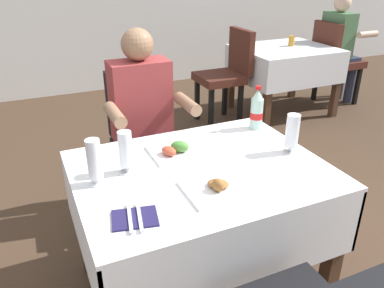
{
  "coord_description": "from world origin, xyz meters",
  "views": [
    {
      "loc": [
        -0.8,
        -1.24,
        1.62
      ],
      "look_at": [
        -0.12,
        0.28,
        0.82
      ],
      "focal_mm": 36.4,
      "sensor_mm": 36.0,
      "label": 1
    }
  ],
  "objects_px": {
    "chair_far_diner_seat": "(147,136)",
    "seated_diner_far": "(144,120)",
    "main_dining_table": "(200,198)",
    "plate_near_camera": "(215,188)",
    "beer_glass_left": "(126,152)",
    "background_dining_table": "(284,64)",
    "background_chair_right": "(334,58)",
    "beer_glass_middle": "(292,134)",
    "plate_far_diner": "(175,150)",
    "background_patron": "(340,44)",
    "cola_bottle_primary": "(257,110)",
    "napkin_cutlery_set": "(135,218)",
    "background_table_tumbler": "(291,41)",
    "beer_glass_right": "(95,163)",
    "background_chair_left": "(227,71)"
  },
  "relations": [
    {
      "from": "chair_far_diner_seat",
      "to": "seated_diner_far",
      "type": "bearing_deg",
      "value": -111.0
    },
    {
      "from": "seated_diner_far",
      "to": "main_dining_table",
      "type": "bearing_deg",
      "value": -86.71
    },
    {
      "from": "main_dining_table",
      "to": "plate_near_camera",
      "type": "relative_size",
      "value": 4.84
    },
    {
      "from": "beer_glass_left",
      "to": "background_dining_table",
      "type": "xyz_separation_m",
      "value": [
        2.31,
        1.96,
        -0.28
      ]
    },
    {
      "from": "background_dining_table",
      "to": "background_chair_right",
      "type": "distance_m",
      "value": 0.72
    },
    {
      "from": "beer_glass_middle",
      "to": "plate_far_diner",
      "type": "bearing_deg",
      "value": 157.71
    },
    {
      "from": "plate_far_diner",
      "to": "background_chair_right",
      "type": "xyz_separation_m",
      "value": [
        2.76,
        1.87,
        -0.2
      ]
    },
    {
      "from": "main_dining_table",
      "to": "background_patron",
      "type": "bearing_deg",
      "value": 36.71
    },
    {
      "from": "seated_diner_far",
      "to": "background_patron",
      "type": "relative_size",
      "value": 1.0
    },
    {
      "from": "cola_bottle_primary",
      "to": "napkin_cutlery_set",
      "type": "bearing_deg",
      "value": -147.94
    },
    {
      "from": "background_dining_table",
      "to": "background_table_tumbler",
      "type": "distance_m",
      "value": 0.26
    },
    {
      "from": "chair_far_diner_seat",
      "to": "seated_diner_far",
      "type": "xyz_separation_m",
      "value": [
        -0.04,
        -0.11,
        0.16
      ]
    },
    {
      "from": "beer_glass_middle",
      "to": "beer_glass_right",
      "type": "distance_m",
      "value": 0.95
    },
    {
      "from": "seated_diner_far",
      "to": "background_chair_left",
      "type": "distance_m",
      "value": 1.88
    },
    {
      "from": "beer_glass_right",
      "to": "beer_glass_middle",
      "type": "bearing_deg",
      "value": -5.29
    },
    {
      "from": "cola_bottle_primary",
      "to": "background_dining_table",
      "type": "relative_size",
      "value": 0.24
    },
    {
      "from": "beer_glass_right",
      "to": "background_dining_table",
      "type": "relative_size",
      "value": 0.21
    },
    {
      "from": "beer_glass_left",
      "to": "beer_glass_right",
      "type": "bearing_deg",
      "value": -162.09
    },
    {
      "from": "chair_far_diner_seat",
      "to": "background_patron",
      "type": "bearing_deg",
      "value": 23.87
    },
    {
      "from": "chair_far_diner_seat",
      "to": "background_chair_left",
      "type": "bearing_deg",
      "value": 43.8
    },
    {
      "from": "seated_diner_far",
      "to": "background_patron",
      "type": "xyz_separation_m",
      "value": [
        2.8,
        1.33,
        0.0
      ]
    },
    {
      "from": "main_dining_table",
      "to": "background_table_tumbler",
      "type": "height_order",
      "value": "background_table_tumbler"
    },
    {
      "from": "beer_glass_right",
      "to": "napkin_cutlery_set",
      "type": "xyz_separation_m",
      "value": [
        0.08,
        -0.31,
        -0.1
      ]
    },
    {
      "from": "background_dining_table",
      "to": "background_patron",
      "type": "distance_m",
      "value": 0.78
    },
    {
      "from": "plate_far_diner",
      "to": "beer_glass_left",
      "type": "xyz_separation_m",
      "value": [
        -0.27,
        -0.08,
        0.08
      ]
    },
    {
      "from": "main_dining_table",
      "to": "background_table_tumbler",
      "type": "xyz_separation_m",
      "value": [
        2.1,
        2.11,
        0.22
      ]
    },
    {
      "from": "cola_bottle_primary",
      "to": "background_chair_left",
      "type": "bearing_deg",
      "value": 65.9
    },
    {
      "from": "beer_glass_left",
      "to": "background_chair_right",
      "type": "relative_size",
      "value": 0.21
    },
    {
      "from": "plate_far_diner",
      "to": "background_table_tumbler",
      "type": "relative_size",
      "value": 2.09
    },
    {
      "from": "background_table_tumbler",
      "to": "plate_near_camera",
      "type": "bearing_deg",
      "value": -132.7
    },
    {
      "from": "background_patron",
      "to": "plate_far_diner",
      "type": "bearing_deg",
      "value": -146.33
    },
    {
      "from": "beer_glass_left",
      "to": "beer_glass_middle",
      "type": "height_order",
      "value": "same"
    },
    {
      "from": "plate_far_diner",
      "to": "cola_bottle_primary",
      "type": "relative_size",
      "value": 0.92
    },
    {
      "from": "background_chair_left",
      "to": "background_table_tumbler",
      "type": "distance_m",
      "value": 0.86
    },
    {
      "from": "cola_bottle_primary",
      "to": "background_patron",
      "type": "relative_size",
      "value": 0.2
    },
    {
      "from": "background_patron",
      "to": "main_dining_table",
      "type": "bearing_deg",
      "value": -143.29
    },
    {
      "from": "seated_diner_far",
      "to": "beer_glass_left",
      "type": "distance_m",
      "value": 0.7
    },
    {
      "from": "plate_far_diner",
      "to": "beer_glass_middle",
      "type": "bearing_deg",
      "value": -22.29
    },
    {
      "from": "main_dining_table",
      "to": "seated_diner_far",
      "type": "height_order",
      "value": "seated_diner_far"
    },
    {
      "from": "cola_bottle_primary",
      "to": "plate_far_diner",
      "type": "bearing_deg",
      "value": -168.19
    },
    {
      "from": "plate_near_camera",
      "to": "plate_far_diner",
      "type": "height_order",
      "value": "same"
    },
    {
      "from": "plate_near_camera",
      "to": "plate_far_diner",
      "type": "relative_size",
      "value": 1.03
    },
    {
      "from": "plate_near_camera",
      "to": "background_patron",
      "type": "xyz_separation_m",
      "value": [
        2.79,
        2.26,
        -0.04
      ]
    },
    {
      "from": "chair_far_diner_seat",
      "to": "background_chair_left",
      "type": "relative_size",
      "value": 1.0
    },
    {
      "from": "background_chair_right",
      "to": "background_table_tumbler",
      "type": "relative_size",
      "value": 8.82
    },
    {
      "from": "beer_glass_left",
      "to": "cola_bottle_primary",
      "type": "bearing_deg",
      "value": 13.63
    },
    {
      "from": "seated_diner_far",
      "to": "beer_glass_right",
      "type": "height_order",
      "value": "seated_diner_far"
    },
    {
      "from": "chair_far_diner_seat",
      "to": "background_patron",
      "type": "xyz_separation_m",
      "value": [
        2.76,
        1.22,
        0.16
      ]
    },
    {
      "from": "background_table_tumbler",
      "to": "background_dining_table",
      "type": "bearing_deg",
      "value": -155.25
    },
    {
      "from": "napkin_cutlery_set",
      "to": "background_chair_right",
      "type": "distance_m",
      "value": 3.87
    }
  ]
}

